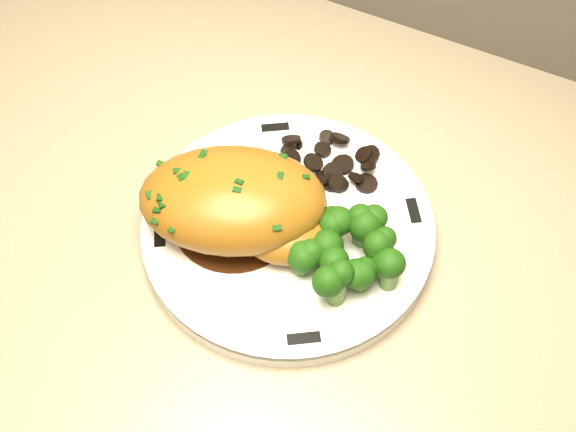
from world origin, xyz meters
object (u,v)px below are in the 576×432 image
at_px(plate, 288,228).
at_px(broccoli_florets, 350,255).
at_px(counter, 155,346).
at_px(chicken_breast, 239,204).

xyz_separation_m(plate, broccoli_florets, (0.06, -0.02, 0.03)).
relative_size(counter, chicken_breast, 10.44).
distance_m(counter, chicken_breast, 0.50).
height_order(plate, chicken_breast, chicken_breast).
xyz_separation_m(counter, chicken_breast, (0.17, -0.01, 0.46)).
height_order(counter, broccoli_florets, counter).
height_order(counter, chicken_breast, counter).
height_order(counter, plate, counter).
bearing_deg(broccoli_florets, chicken_breast, -178.75).
xyz_separation_m(chicken_breast, broccoli_florets, (0.10, 0.00, -0.01)).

